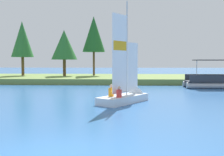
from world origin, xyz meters
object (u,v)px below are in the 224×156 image
(shoreline_tree_midleft, at_px, (64,45))
(pontoon_boat, at_px, (214,81))
(sailboat, at_px, (129,94))
(shoreline_tree_centre, at_px, (94,34))
(shoreline_tree_left, at_px, (22,39))

(shoreline_tree_midleft, xyz_separation_m, pontoon_boat, (16.87, -8.46, -4.11))
(sailboat, bearing_deg, shoreline_tree_centre, 47.97)
(shoreline_tree_left, xyz_separation_m, shoreline_tree_centre, (9.83, 0.35, 0.69))
(shoreline_tree_left, xyz_separation_m, shoreline_tree_midleft, (6.04, -0.98, -0.84))
(shoreline_tree_centre, distance_m, sailboat, 20.39)
(shoreline_tree_midleft, distance_m, shoreline_tree_centre, 4.30)
(shoreline_tree_midleft, distance_m, sailboat, 20.01)
(shoreline_tree_midleft, bearing_deg, sailboat, -64.79)
(sailboat, height_order, pontoon_boat, sailboat)
(shoreline_tree_midleft, relative_size, shoreline_tree_centre, 0.75)
(shoreline_tree_left, bearing_deg, sailboat, -52.41)
(shoreline_tree_midleft, bearing_deg, pontoon_boat, -26.64)
(shoreline_tree_left, xyz_separation_m, sailboat, (14.36, -18.66, -5.14))
(shoreline_tree_left, distance_m, sailboat, 24.10)
(shoreline_tree_centre, relative_size, sailboat, 1.19)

